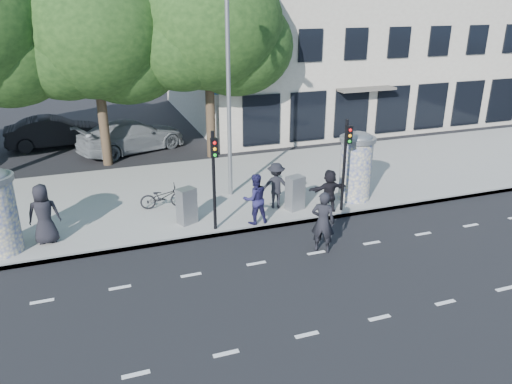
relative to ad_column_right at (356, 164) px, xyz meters
name	(u,v)px	position (x,y,z in m)	size (l,w,h in m)	color
ground	(273,287)	(-5.20, -4.70, -1.54)	(120.00, 120.00, 0.00)	black
sidewalk	(206,191)	(-5.20, 2.80, -1.46)	(40.00, 8.00, 0.15)	gray
curb	(235,232)	(-5.20, -1.15, -1.46)	(40.00, 0.10, 0.16)	slate
lane_dash_near	(307,335)	(-5.20, -6.90, -1.53)	(32.00, 0.12, 0.01)	silver
lane_dash_far	(256,263)	(-5.20, -3.30, -1.53)	(32.00, 0.12, 0.01)	silver
ad_column_right	(356,164)	(0.00, 0.00, 0.00)	(1.36, 1.36, 2.65)	beige
traffic_pole_near	(214,171)	(-5.80, -0.91, 0.69)	(0.22, 0.31, 3.40)	black
traffic_pole_far	(346,156)	(-1.00, -0.91, 0.69)	(0.22, 0.31, 3.40)	black
street_lamp	(229,76)	(-4.40, 1.93, 3.26)	(0.25, 0.93, 8.00)	slate
tree_near_left	(93,32)	(-8.70, 8.00, 4.53)	(6.80, 6.80, 8.97)	#38281C
tree_center	(207,24)	(-3.70, 7.60, 4.77)	(7.00, 7.00, 9.30)	#38281C
building	(333,20)	(6.80, 15.29, 4.46)	(20.30, 15.85, 12.00)	#ADA191
ped_a	(44,214)	(-11.12, -0.01, -0.41)	(0.96, 0.62, 1.96)	black
ped_c	(255,199)	(-4.37, -0.85, -0.49)	(0.87, 0.68, 1.79)	#1E1B44
ped_d	(276,185)	(-3.19, 0.18, -0.52)	(1.12, 0.64, 1.73)	black
ped_f	(329,191)	(-1.52, -0.81, -0.58)	(1.49, 0.54, 1.61)	black
man_road	(323,222)	(-2.98, -3.22, -0.54)	(0.73, 0.48, 1.99)	black
bicycle	(163,197)	(-7.15, 1.53, -0.95)	(1.67, 0.58, 0.88)	black
cabinet_left	(187,206)	(-6.59, -0.07, -0.75)	(0.61, 0.44, 1.27)	slate
cabinet_right	(295,193)	(-2.59, -0.21, -0.75)	(0.61, 0.44, 1.27)	gray
car_mid	(54,132)	(-11.09, 12.11, -0.73)	(4.87, 1.70, 1.61)	black
car_right	(132,136)	(-7.33, 9.87, -0.73)	(5.55, 2.26, 1.61)	slate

